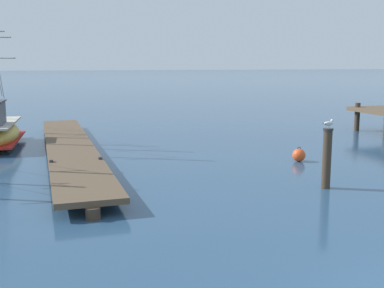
% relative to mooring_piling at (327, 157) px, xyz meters
% --- Properties ---
extents(floating_dock, '(3.10, 16.95, 0.53)m').
position_rel_mooring_piling_xyz_m(floating_dock, '(-7.48, 6.94, -0.57)').
color(floating_dock, brown).
rests_on(floating_dock, ground).
extents(mooring_piling, '(0.30, 0.30, 1.80)m').
position_rel_mooring_piling_xyz_m(mooring_piling, '(0.00, 0.00, 0.00)').
color(mooring_piling, '#3D3023').
rests_on(mooring_piling, ground).
extents(perched_seagull, '(0.38, 0.17, 0.27)m').
position_rel_mooring_piling_xyz_m(perched_seagull, '(-0.01, -0.00, 1.01)').
color(perched_seagull, gold).
rests_on(perched_seagull, mooring_piling).
extents(mooring_buoy, '(0.49, 0.49, 0.56)m').
position_rel_mooring_piling_xyz_m(mooring_buoy, '(0.93, 3.77, -0.69)').
color(mooring_buoy, '#E04C1E').
rests_on(mooring_buoy, ground).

